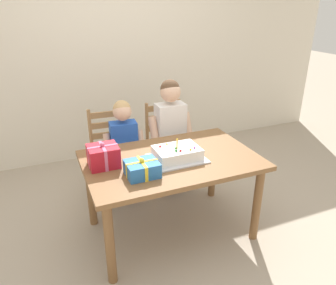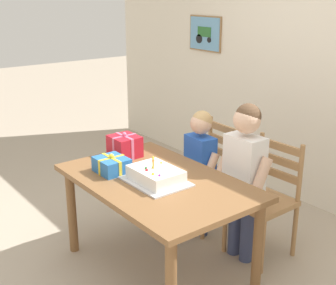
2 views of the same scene
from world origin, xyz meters
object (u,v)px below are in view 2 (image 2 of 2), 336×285
dining_table (157,192)px  chair_left (210,174)px  gift_box_beside_cake (112,165)px  child_older (244,168)px  chair_right (265,198)px  gift_box_red_large (125,146)px  child_younger (200,161)px  birthday_cake (156,176)px

dining_table → chair_left: bearing=111.0°
gift_box_beside_cake → child_older: (0.56, 0.79, -0.04)m
chair_right → child_older: (-0.06, -0.19, 0.28)m
gift_box_red_large → child_older: (0.79, 0.53, -0.07)m
chair_left → chair_right: (0.62, 0.00, 0.00)m
dining_table → gift_box_red_large: (-0.54, 0.08, 0.18)m
dining_table → child_younger: 0.65m
chair_right → child_older: bearing=-106.7°
birthday_cake → child_older: size_ratio=0.36×
chair_left → child_younger: bearing=-69.0°
gift_box_beside_cake → chair_left: size_ratio=0.26×
gift_box_red_large → chair_left: (0.23, 0.73, -0.35)m
birthday_cake → gift_box_red_large: bearing=168.5°
gift_box_red_large → child_younger: size_ratio=0.22×
chair_right → child_younger: bearing=-160.4°
chair_left → chair_right: 0.62m
child_younger → dining_table: bearing=-69.0°
child_younger → child_older: bearing=-0.0°
birthday_cake → child_younger: (-0.27, 0.65, -0.12)m
birthday_cake → gift_box_red_large: (-0.57, 0.12, 0.04)m
birthday_cake → child_older: bearing=71.5°
chair_right → child_younger: 0.61m
child_younger → chair_right: bearing=19.6°
gift_box_red_large → child_younger: bearing=60.2°
child_older → gift_box_beside_cake: bearing=-125.4°
birthday_cake → gift_box_red_large: size_ratio=1.88×
chair_right → child_younger: child_younger is taller
dining_table → child_older: bearing=67.6°
child_older → child_younger: 0.49m
chair_left → gift_box_beside_cake: bearing=-90.1°
chair_right → child_older: size_ratio=0.75×
chair_left → child_older: (0.56, -0.19, 0.28)m
gift_box_beside_cake → gift_box_red_large: bearing=131.4°
birthday_cake → chair_left: 0.96m
chair_right → child_older: 0.35m
chair_left → chair_right: bearing=0.0°
gift_box_beside_cake → chair_left: bearing=89.9°
gift_box_beside_cake → child_younger: size_ratio=0.22×
chair_right → child_older: child_older is taller
gift_box_red_large → birthday_cake: bearing=-11.5°
dining_table → chair_left: size_ratio=1.54×
birthday_cake → chair_left: birthday_cake is taller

